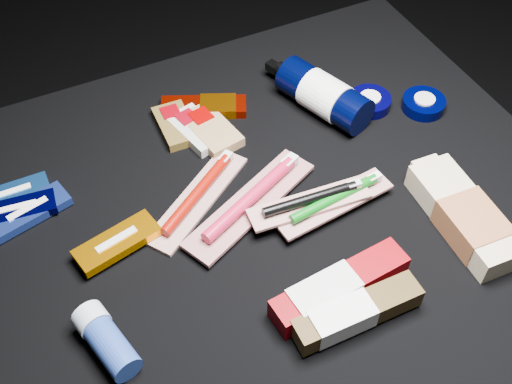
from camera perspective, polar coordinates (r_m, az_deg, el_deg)
name	(u,v)px	position (r m, az deg, el deg)	size (l,w,h in m)	color
ground	(251,336)	(1.30, -0.41, -12.68)	(3.00, 3.00, 0.00)	black
cloth_table	(251,281)	(1.12, -0.47, -7.91)	(0.98, 0.78, 0.40)	black
luna_bar_0	(13,194)	(1.04, -20.79, -0.17)	(0.11, 0.04, 0.01)	#184B93
luna_bar_1	(29,212)	(1.00, -19.55, -1.68)	(0.13, 0.07, 0.02)	#2541AC
luna_bar_2	(18,210)	(1.01, -20.44, -1.50)	(0.12, 0.06, 0.01)	#030231
luna_bar_3	(117,243)	(0.92, -12.23, -4.42)	(0.13, 0.07, 0.02)	#C37101
clif_bar_0	(175,124)	(1.08, -7.21, 6.04)	(0.06, 0.10, 0.02)	brown
clif_bar_1	(195,128)	(1.07, -5.43, 5.65)	(0.08, 0.11, 0.02)	beige
clif_bar_2	(209,128)	(1.07, -4.18, 5.68)	(0.08, 0.12, 0.02)	#9C794E
power_bar	(209,107)	(1.11, -4.24, 7.56)	(0.15, 0.10, 0.02)	#7D0D01
lotion_bottle	(324,95)	(1.10, 6.03, 8.58)	(0.12, 0.21, 0.07)	black
cream_tin_upper	(370,102)	(1.13, 10.06, 7.91)	(0.07, 0.07, 0.02)	black
cream_tin_lower	(424,104)	(1.14, 14.67, 7.60)	(0.07, 0.07, 0.02)	black
bodywash_bottle	(465,217)	(0.97, 18.07, -2.11)	(0.08, 0.21, 0.04)	beige
deodorant_stick	(106,340)	(0.84, -13.19, -12.68)	(0.06, 0.11, 0.04)	navy
toothbrush_pack_0	(198,195)	(0.97, -5.16, -0.29)	(0.20, 0.16, 0.02)	beige
toothbrush_pack_1	(252,200)	(0.95, -0.40, -0.75)	(0.24, 0.15, 0.03)	#B5AFA9
toothbrush_pack_2	(335,200)	(0.95, 7.07, -0.73)	(0.19, 0.06, 0.02)	silver
toothbrush_pack_3	(311,201)	(0.94, 4.94, -0.79)	(0.19, 0.06, 0.02)	silver
toothpaste_carton_red	(334,290)	(0.86, 6.97, -8.63)	(0.20, 0.06, 0.04)	#760006
toothpaste_carton_green	(352,315)	(0.84, 8.52, -10.72)	(0.18, 0.04, 0.03)	#3B2A0F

